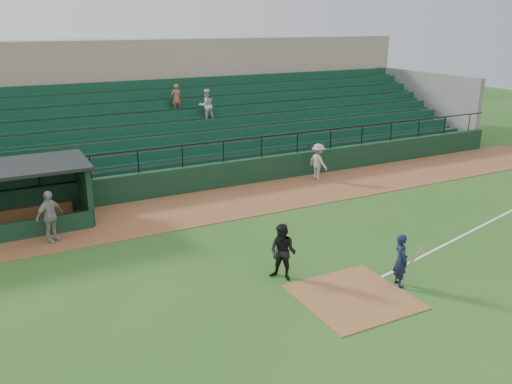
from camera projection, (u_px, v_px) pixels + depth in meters
name	position (u px, v px, depth m)	size (l,w,h in m)	color
ground	(333.00, 282.00, 15.72)	(90.00, 90.00, 0.00)	#28541B
warning_track	(224.00, 203.00, 22.47)	(40.00, 4.00, 0.03)	brown
home_plate_dirt	(353.00, 297.00, 14.87)	(3.00, 3.00, 0.03)	brown
foul_line	(485.00, 224.00, 20.23)	(18.00, 0.09, 0.01)	white
stadium_structure	(160.00, 119.00, 28.90)	(38.00, 13.08, 6.40)	black
batter_at_plate	(401.00, 260.00, 15.30)	(1.06, 0.71, 1.62)	black
umpire	(283.00, 252.00, 15.66)	(0.85, 0.66, 1.75)	black
runner	(318.00, 162.00, 25.57)	(1.15, 0.66, 1.78)	#9E9A94
dugout_player_a	(50.00, 217.00, 18.29)	(1.09, 0.46, 1.87)	gray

